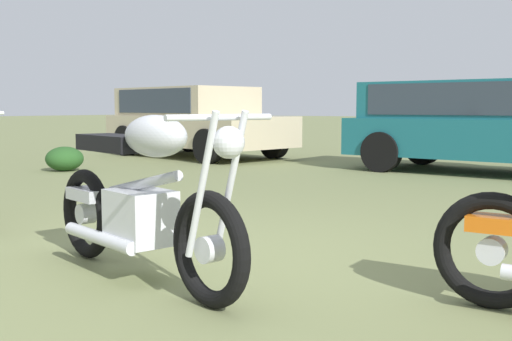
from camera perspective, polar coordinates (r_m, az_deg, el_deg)
The scene contains 5 objects.
ground_plane at distance 4.18m, azimuth -6.73°, elevation -8.50°, with size 120.00×120.00×0.00m, color olive.
motorcycle_silver at distance 3.77m, azimuth -10.51°, elevation -2.52°, with size 1.98×0.83×1.02m.
car_beige at distance 13.14m, azimuth -5.86°, elevation 4.92°, with size 4.39×2.63×1.43m.
car_teal at distance 10.43m, azimuth 19.22°, elevation 4.40°, with size 4.24×2.08×1.43m.
shrub_low at distance 10.57m, azimuth -17.03°, elevation 1.03°, with size 0.59×0.61×0.39m.
Camera 1 is at (2.66, -3.06, 1.03)m, focal length 43.93 mm.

